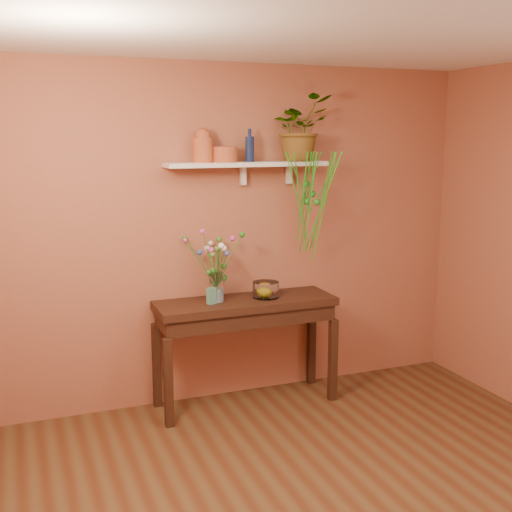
% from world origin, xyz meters
% --- Properties ---
extents(room, '(4.04, 4.04, 2.70)m').
position_xyz_m(room, '(0.00, 0.00, 1.35)').
color(room, '#50381F').
rests_on(room, ground).
extents(sideboard, '(1.43, 0.46, 0.87)m').
position_xyz_m(sideboard, '(-0.01, 1.75, 0.74)').
color(sideboard, '#361C10').
rests_on(sideboard, ground).
extents(wall_shelf, '(1.30, 0.24, 0.19)m').
position_xyz_m(wall_shelf, '(0.06, 1.87, 1.92)').
color(wall_shelf, white).
rests_on(wall_shelf, room).
extents(terracotta_jug, '(0.18, 0.18, 0.26)m').
position_xyz_m(terracotta_jug, '(-0.30, 1.88, 2.06)').
color(terracotta_jug, '#B65D36').
rests_on(terracotta_jug, wall_shelf).
extents(terracotta_pot, '(0.20, 0.20, 0.12)m').
position_xyz_m(terracotta_pot, '(-0.14, 1.86, 2.00)').
color(terracotta_pot, '#B65D36').
rests_on(terracotta_pot, wall_shelf).
extents(blue_bottle, '(0.08, 0.08, 0.25)m').
position_xyz_m(blue_bottle, '(0.07, 1.87, 2.04)').
color(blue_bottle, '#122148').
rests_on(blue_bottle, wall_shelf).
extents(spider_plant, '(0.56, 0.52, 0.52)m').
position_xyz_m(spider_plant, '(0.49, 1.86, 2.20)').
color(spider_plant, '#27791F').
rests_on(spider_plant, wall_shelf).
extents(plant_fronds, '(0.51, 0.42, 0.89)m').
position_xyz_m(plant_fronds, '(0.53, 1.71, 1.68)').
color(plant_fronds, '#27791F').
rests_on(plant_fronds, wall_shelf).
extents(glass_vase, '(0.11, 0.11, 0.23)m').
position_xyz_m(glass_vase, '(-0.24, 1.77, 0.96)').
color(glass_vase, white).
rests_on(glass_vase, sideboard).
extents(bouquet, '(0.48, 0.42, 0.47)m').
position_xyz_m(bouquet, '(-0.23, 1.78, 1.25)').
color(bouquet, '#386B28').
rests_on(bouquet, glass_vase).
extents(glass_bowl, '(0.21, 0.21, 0.13)m').
position_xyz_m(glass_bowl, '(0.16, 1.75, 0.92)').
color(glass_bowl, white).
rests_on(glass_bowl, sideboard).
extents(lemon, '(0.09, 0.09, 0.09)m').
position_xyz_m(lemon, '(0.15, 1.75, 0.92)').
color(lemon, yellow).
rests_on(lemon, glass_bowl).
extents(carton, '(0.08, 0.07, 0.13)m').
position_xyz_m(carton, '(-0.30, 1.72, 0.93)').
color(carton, teal).
rests_on(carton, sideboard).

